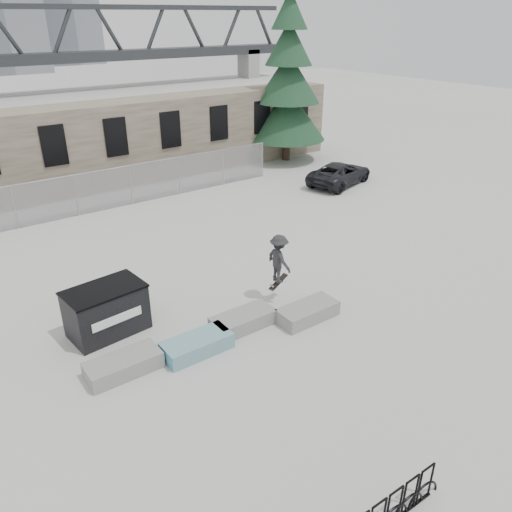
% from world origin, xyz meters
% --- Properties ---
extents(ground, '(120.00, 120.00, 0.00)m').
position_xyz_m(ground, '(0.00, 0.00, 0.00)').
color(ground, '#B6B6B1').
rests_on(ground, ground).
extents(stone_wall, '(36.00, 2.58, 4.50)m').
position_xyz_m(stone_wall, '(0.00, 16.24, 2.26)').
color(stone_wall, '#675D4C').
rests_on(stone_wall, ground).
extents(chainlink_fence, '(22.06, 0.06, 2.02)m').
position_xyz_m(chainlink_fence, '(-0.00, 12.50, 1.04)').
color(chainlink_fence, gray).
rests_on(chainlink_fence, ground).
extents(planter_far_left, '(2.00, 0.90, 0.47)m').
position_xyz_m(planter_far_left, '(-2.86, 0.14, 0.26)').
color(planter_far_left, gray).
rests_on(planter_far_left, ground).
extents(planter_center_left, '(2.00, 0.90, 0.47)m').
position_xyz_m(planter_center_left, '(-0.81, -0.23, 0.26)').
color(planter_center_left, teal).
rests_on(planter_center_left, ground).
extents(planter_center_right, '(2.00, 0.90, 0.47)m').
position_xyz_m(planter_center_right, '(0.98, 0.04, 0.26)').
color(planter_center_right, gray).
rests_on(planter_center_right, ground).
extents(planter_offset, '(2.00, 0.90, 0.47)m').
position_xyz_m(planter_offset, '(2.90, -0.77, 0.26)').
color(planter_offset, gray).
rests_on(planter_offset, ground).
extents(dumpster, '(2.41, 1.61, 1.50)m').
position_xyz_m(dumpster, '(-2.47, 2.24, 0.76)').
color(dumpster, black).
rests_on(dumpster, ground).
extents(spruce_tree, '(4.93, 4.93, 11.50)m').
position_xyz_m(spruce_tree, '(14.52, 14.61, 4.74)').
color(spruce_tree, '#38281E').
rests_on(spruce_tree, ground).
extents(truss_bridge, '(70.00, 3.00, 9.80)m').
position_xyz_m(truss_bridge, '(10.00, 55.00, 4.13)').
color(truss_bridge, '#2D3033').
rests_on(truss_bridge, ground).
extents(suv, '(4.86, 3.16, 1.24)m').
position_xyz_m(suv, '(13.63, 8.69, 0.62)').
color(suv, black).
rests_on(suv, ground).
extents(skateboarder, '(0.76, 1.09, 1.88)m').
position_xyz_m(skateboarder, '(2.89, 0.71, 1.53)').
color(skateboarder, '#262629').
rests_on(skateboarder, ground).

